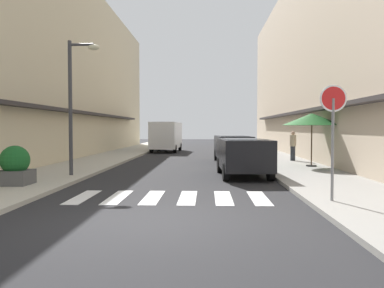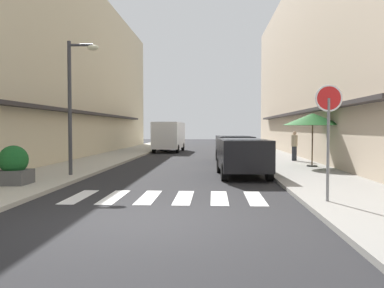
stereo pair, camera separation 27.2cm
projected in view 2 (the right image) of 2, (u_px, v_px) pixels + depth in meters
ground_plane at (192, 159)px, 24.25m from camera, size 89.61×89.61×0.00m
sidewalk_left at (111, 158)px, 24.51m from camera, size 3.16×57.02×0.12m
sidewalk_right at (275, 158)px, 23.99m from camera, size 3.16×57.02×0.12m
building_row_left at (52, 69)px, 25.54m from camera, size 5.50×38.66×11.40m
building_row_right at (340, 62)px, 24.57m from camera, size 5.50×38.66×12.00m
crosswalk at (166, 198)px, 10.66m from camera, size 5.20×2.20×0.01m
parked_car_near at (242, 153)px, 15.30m from camera, size 1.96×4.11×1.47m
parked_car_mid at (234, 146)px, 21.60m from camera, size 1.97×4.54×1.47m
delivery_van at (169, 134)px, 31.68m from camera, size 2.17×5.47×2.37m
round_street_sign at (329, 112)px, 9.44m from camera, size 0.65×0.07×2.79m
street_lamp at (75, 93)px, 14.82m from camera, size 1.19×0.28×5.00m
cafe_umbrella at (313, 119)px, 18.12m from camera, size 2.69×2.69×2.45m
planter_corner at (14, 166)px, 12.40m from camera, size 0.95×0.95×1.22m
pedestrian_walking_near at (294, 145)px, 21.42m from camera, size 0.34×0.34×1.60m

